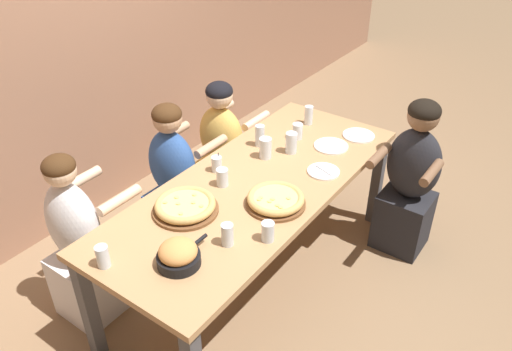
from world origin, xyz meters
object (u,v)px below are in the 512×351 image
object	(u,v)px
drinking_glass_e	(260,137)
drinking_glass_h	(309,116)
pizza_board_second	(185,206)
diner_far_left	(80,248)
diner_near_right	(410,184)
diner_far_center	(175,185)
diner_far_midright	(222,155)
drinking_glass_b	(291,144)
drinking_glass_c	(265,149)
empty_plate_b	(359,135)
empty_plate_c	(331,146)
drinking_glass_d	(297,132)
skillet_bowl	(178,255)
drinking_glass_a	(103,258)
empty_plate_a	(323,171)
drinking_glass_f	(222,178)
pizza_board_main	(276,200)
drinking_glass_g	(227,236)
cocktail_glass_blue	(217,165)
drinking_glass_i	(268,232)

from	to	relation	value
drinking_glass_e	drinking_glass_h	bearing A→B (deg)	-12.47
pizza_board_second	drinking_glass_e	distance (m)	0.84
diner_far_left	diner_near_right	world-z (taller)	diner_near_right
diner_far_center	diner_far_midright	bearing A→B (deg)	90.00
drinking_glass_b	drinking_glass_c	world-z (taller)	drinking_glass_b
drinking_glass_b	diner_far_left	bearing A→B (deg)	153.09
drinking_glass_c	diner_far_midright	bearing A→B (deg)	68.87
empty_plate_b	drinking_glass_h	size ratio (longest dim) A/B	1.61
pizza_board_second	diner_far_left	bearing A→B (deg)	126.33
empty_plate_c	drinking_glass_d	world-z (taller)	drinking_glass_d
empty_plate_b	diner_far_left	distance (m)	1.95
skillet_bowl	drinking_glass_a	bearing A→B (deg)	127.76
empty_plate_a	diner_far_midright	size ratio (longest dim) A/B	0.18
skillet_bowl	empty_plate_a	size ratio (longest dim) A/B	1.54
pizza_board_second	empty_plate_b	world-z (taller)	pizza_board_second
pizza_board_second	skillet_bowl	bearing A→B (deg)	-141.90
drinking_glass_b	drinking_glass_d	distance (m)	0.20
drinking_glass_f	pizza_board_main	bearing A→B (deg)	-86.90
drinking_glass_e	diner_near_right	world-z (taller)	diner_near_right
drinking_glass_b	drinking_glass_c	size ratio (longest dim) A/B	1.03
drinking_glass_g	drinking_glass_h	size ratio (longest dim) A/B	0.89
diner_near_right	drinking_glass_g	bearing A→B (deg)	72.31
empty_plate_a	cocktail_glass_blue	world-z (taller)	cocktail_glass_blue
drinking_glass_a	drinking_glass_b	bearing A→B (deg)	-6.15
skillet_bowl	empty_plate_c	distance (m)	1.42
drinking_glass_e	drinking_glass_h	size ratio (longest dim) A/B	1.08
pizza_board_second	diner_near_right	bearing A→B (deg)	-31.25
empty_plate_b	diner_far_midright	xyz separation A→B (m)	(-0.40, 0.90, -0.27)
cocktail_glass_blue	drinking_glass_f	bearing A→B (deg)	-128.95
drinking_glass_c	drinking_glass_e	world-z (taller)	drinking_glass_e
drinking_glass_g	diner_near_right	world-z (taller)	diner_near_right
drinking_glass_h	diner_far_midright	distance (m)	0.71
pizza_board_second	diner_far_center	world-z (taller)	diner_far_center
drinking_glass_a	drinking_glass_d	size ratio (longest dim) A/B	1.06
pizza_board_second	empty_plate_a	bearing A→B (deg)	-28.15
drinking_glass_e	drinking_glass_f	xyz separation A→B (m)	(-0.52, -0.09, -0.02)
cocktail_glass_blue	skillet_bowl	bearing A→B (deg)	-153.14
drinking_glass_c	drinking_glass_e	distance (m)	0.16
drinking_glass_g	diner_far_left	world-z (taller)	diner_far_left
drinking_glass_b	drinking_glass_e	bearing A→B (deg)	101.61
drinking_glass_g	diner_near_right	distance (m)	1.51
drinking_glass_a	pizza_board_main	bearing A→B (deg)	-24.01
drinking_glass_e	empty_plate_b	bearing A→B (deg)	-43.93
empty_plate_a	drinking_glass_f	xyz separation A→B (m)	(-0.47, 0.42, 0.04)
empty_plate_c	diner_far_midright	xyz separation A→B (m)	(-0.16, 0.82, -0.27)
empty_plate_b	drinking_glass_c	bearing A→B (deg)	149.05
drinking_glass_d	drinking_glass_i	bearing A→B (deg)	-156.30
drinking_glass_h	drinking_glass_d	bearing A→B (deg)	-167.93
cocktail_glass_blue	drinking_glass_g	size ratio (longest dim) A/B	1.01
drinking_glass_e	diner_far_left	xyz separation A→B (m)	(-1.21, 0.42, -0.32)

